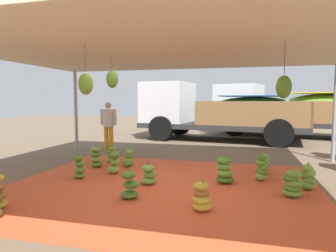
{
  "coord_description": "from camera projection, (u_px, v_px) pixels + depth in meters",
  "views": [
    {
      "loc": [
        1.48,
        -5.24,
        1.62
      ],
      "look_at": [
        -0.36,
        1.96,
        0.98
      ],
      "focal_mm": 31.52,
      "sensor_mm": 36.0,
      "label": 1
    }
  ],
  "objects": [
    {
      "name": "banana_bunch_6",
      "position": [
        114.0,
        163.0,
        6.52
      ],
      "size": [
        0.32,
        0.33,
        0.54
      ],
      "color": "#75A83D",
      "rests_on": "tarp_orange"
    },
    {
      "name": "banana_bunch_11",
      "position": [
        263.0,
        164.0,
        6.48
      ],
      "size": [
        0.39,
        0.36,
        0.51
      ],
      "color": "#477523",
      "rests_on": "tarp_orange"
    },
    {
      "name": "ground_plane",
      "position": [
        189.0,
        157.0,
        8.46
      ],
      "size": [
        40.0,
        40.0,
        0.0
      ],
      "primitive_type": "plane",
      "color": "brown"
    },
    {
      "name": "banana_bunch_10",
      "position": [
        224.0,
        171.0,
        5.77
      ],
      "size": [
        0.43,
        0.43,
        0.56
      ],
      "color": "#477523",
      "rests_on": "tarp_orange"
    },
    {
      "name": "cargo_truck_far",
      "position": [
        289.0,
        109.0,
        13.42
      ],
      "size": [
        7.3,
        4.18,
        2.4
      ],
      "color": "#2D2D2D",
      "rests_on": "ground"
    },
    {
      "name": "banana_bunch_9",
      "position": [
        130.0,
        186.0,
        4.85
      ],
      "size": [
        0.41,
        0.41,
        0.52
      ],
      "color": "#518428",
      "rests_on": "tarp_orange"
    },
    {
      "name": "tarp_orange",
      "position": [
        161.0,
        186.0,
        5.56
      ],
      "size": [
        5.79,
        4.94,
        0.01
      ],
      "primitive_type": "cube",
      "color": "#D1512D",
      "rests_on": "ground"
    },
    {
      "name": "banana_bunch_3",
      "position": [
        79.0,
        168.0,
        6.1
      ],
      "size": [
        0.33,
        0.33,
        0.55
      ],
      "color": "#518428",
      "rests_on": "tarp_orange"
    },
    {
      "name": "worker_1",
      "position": [
        109.0,
        122.0,
        9.71
      ],
      "size": [
        0.57,
        0.35,
        1.57
      ],
      "color": "orange",
      "rests_on": "ground"
    },
    {
      "name": "banana_bunch_14",
      "position": [
        308.0,
        178.0,
        5.35
      ],
      "size": [
        0.37,
        0.38,
        0.49
      ],
      "color": "#60932D",
      "rests_on": "tarp_orange"
    },
    {
      "name": "banana_bunch_8",
      "position": [
        149.0,
        175.0,
        5.68
      ],
      "size": [
        0.34,
        0.37,
        0.43
      ],
      "color": "#75A83D",
      "rests_on": "tarp_orange"
    },
    {
      "name": "banana_bunch_12",
      "position": [
        202.0,
        197.0,
        4.35
      ],
      "size": [
        0.39,
        0.4,
        0.47
      ],
      "color": "gold",
      "rests_on": "tarp_orange"
    },
    {
      "name": "banana_bunch_13",
      "position": [
        129.0,
        158.0,
        7.18
      ],
      "size": [
        0.35,
        0.37,
        0.48
      ],
      "color": "#518428",
      "rests_on": "tarp_orange"
    },
    {
      "name": "cargo_truck_main",
      "position": [
        216.0,
        111.0,
        12.12
      ],
      "size": [
        6.84,
        3.31,
        2.4
      ],
      "color": "#2D2D2D",
      "rests_on": "ground"
    },
    {
      "name": "banana_bunch_7",
      "position": [
        262.0,
        168.0,
        5.92
      ],
      "size": [
        0.35,
        0.31,
        0.59
      ],
      "color": "#75A83D",
      "rests_on": "tarp_orange"
    },
    {
      "name": "tent_canopy",
      "position": [
        159.0,
        49.0,
        5.26
      ],
      "size": [
        8.0,
        7.0,
        2.62
      ],
      "color": "#9EA0A5",
      "rests_on": "ground"
    },
    {
      "name": "banana_bunch_4",
      "position": [
        96.0,
        157.0,
        7.16
      ],
      "size": [
        0.36,
        0.36,
        0.56
      ],
      "color": "#518428",
      "rests_on": "tarp_orange"
    },
    {
      "name": "banana_bunch_5",
      "position": [
        112.0,
        155.0,
        7.74
      ],
      "size": [
        0.4,
        0.4,
        0.47
      ],
      "color": "#75A83D",
      "rests_on": "tarp_orange"
    },
    {
      "name": "banana_bunch_1",
      "position": [
        293.0,
        184.0,
        4.94
      ],
      "size": [
        0.42,
        0.41,
        0.51
      ],
      "color": "#6B9E38",
      "rests_on": "tarp_orange"
    }
  ]
}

